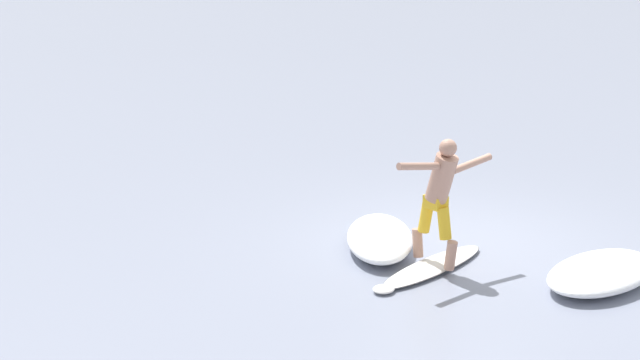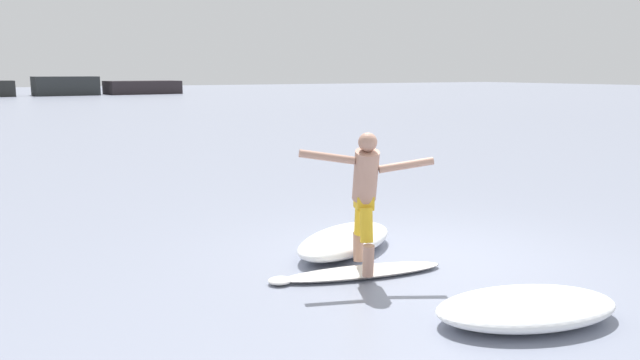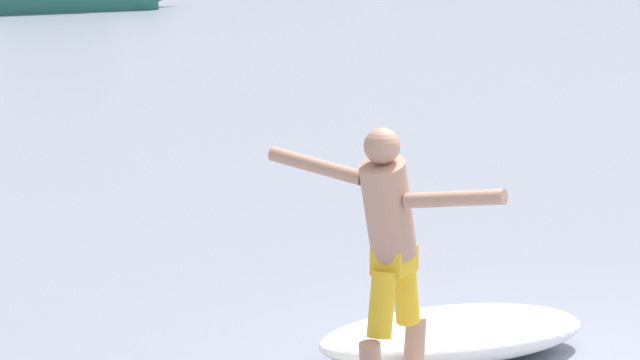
% 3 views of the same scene
% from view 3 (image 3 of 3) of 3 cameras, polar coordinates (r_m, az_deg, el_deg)
% --- Properties ---
extents(surfer, '(1.47, 0.87, 1.64)m').
position_cam_3_polar(surfer, '(9.03, 2.62, -2.19)').
color(surfer, tan).
rests_on(surfer, surfboard).
extents(wave_foam_at_tail, '(2.09, 1.67, 0.32)m').
position_cam_3_polar(wave_foam_at_tail, '(10.19, 5.01, -5.83)').
color(wave_foam_at_tail, white).
rests_on(wave_foam_at_tail, ground).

